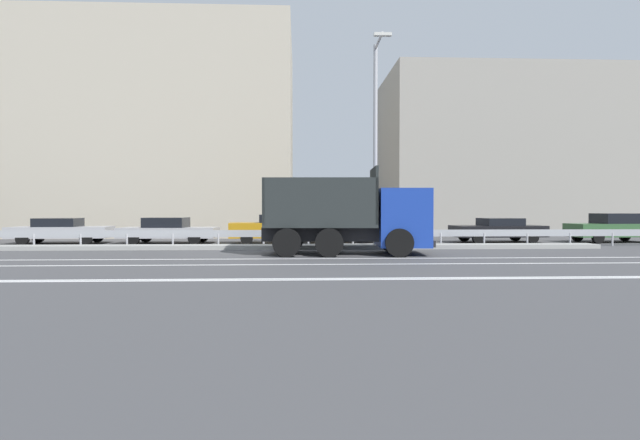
% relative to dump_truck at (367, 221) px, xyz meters
% --- Properties ---
extents(ground_plane, '(320.00, 320.00, 0.00)m').
position_rel_dump_truck_xyz_m(ground_plane, '(-4.25, 0.81, -1.28)').
color(ground_plane, '#424244').
extents(lane_strip_0, '(54.06, 0.16, 0.01)m').
position_rel_dump_truck_xyz_m(lane_strip_0, '(-0.85, -1.75, -1.27)').
color(lane_strip_0, silver).
rests_on(lane_strip_0, ground_plane).
extents(lane_strip_1, '(54.06, 0.16, 0.01)m').
position_rel_dump_truck_xyz_m(lane_strip_1, '(-0.85, -3.55, -1.27)').
color(lane_strip_1, silver).
rests_on(lane_strip_1, ground_plane).
extents(lane_strip_2, '(54.06, 0.16, 0.01)m').
position_rel_dump_truck_xyz_m(lane_strip_2, '(-0.85, -6.95, -1.27)').
color(lane_strip_2, silver).
rests_on(lane_strip_2, ground_plane).
extents(lane_strip_3, '(54.06, 0.16, 0.01)m').
position_rel_dump_truck_xyz_m(lane_strip_3, '(-0.85, -6.72, -1.27)').
color(lane_strip_3, silver).
rests_on(lane_strip_3, ground_plane).
extents(median_island, '(29.73, 1.10, 0.18)m').
position_rel_dump_truck_xyz_m(median_island, '(-4.25, 2.61, -1.19)').
color(median_island, gray).
rests_on(median_island, ground_plane).
extents(median_guardrail, '(54.06, 0.09, 0.78)m').
position_rel_dump_truck_xyz_m(median_guardrail, '(-4.25, 3.70, -0.71)').
color(median_guardrail, '#9EA0A5').
rests_on(median_guardrail, ground_plane).
extents(dump_truck, '(6.51, 3.02, 3.33)m').
position_rel_dump_truck_xyz_m(dump_truck, '(0.00, 0.00, 0.00)').
color(dump_truck, '#19389E').
rests_on(dump_truck, ground_plane).
extents(median_road_sign, '(0.80, 0.16, 2.63)m').
position_rel_dump_truck_xyz_m(median_road_sign, '(-2.89, 2.61, 0.14)').
color(median_road_sign, white).
rests_on(median_road_sign, ground_plane).
extents(street_lamp_1, '(0.70, 2.14, 8.87)m').
position_rel_dump_truck_xyz_m(street_lamp_1, '(0.71, 2.30, 3.64)').
color(street_lamp_1, '#ADADB2').
rests_on(street_lamp_1, ground_plane).
extents(parked_car_2, '(4.84, 2.19, 1.28)m').
position_rel_dump_truck_xyz_m(parked_car_2, '(-14.55, 6.29, -0.61)').
color(parked_car_2, '#A3A3A8').
rests_on(parked_car_2, ground_plane).
extents(parked_car_3, '(4.81, 2.13, 1.31)m').
position_rel_dump_truck_xyz_m(parked_car_3, '(-9.20, 6.22, -0.60)').
color(parked_car_3, '#A3A3A8').
rests_on(parked_car_3, ground_plane).
extents(parked_car_4, '(4.80, 2.17, 1.46)m').
position_rel_dump_truck_xyz_m(parked_car_4, '(-3.77, 6.12, -0.52)').
color(parked_car_4, '#B27A14').
rests_on(parked_car_4, ground_plane).
extents(parked_car_5, '(4.58, 2.15, 1.56)m').
position_rel_dump_truck_xyz_m(parked_car_5, '(1.54, 6.64, -0.49)').
color(parked_car_5, silver).
rests_on(parked_car_5, ground_plane).
extents(parked_car_6, '(4.78, 2.19, 1.27)m').
position_rel_dump_truck_xyz_m(parked_car_6, '(7.74, 6.26, -0.61)').
color(parked_car_6, black).
rests_on(parked_car_6, ground_plane).
extents(parked_car_7, '(4.60, 2.09, 1.51)m').
position_rel_dump_truck_xyz_m(parked_car_7, '(13.76, 6.10, -0.52)').
color(parked_car_7, '#335B33').
rests_on(parked_car_7, ground_plane).
extents(background_building_0, '(20.07, 11.83, 13.61)m').
position_rel_dump_truck_xyz_m(background_building_0, '(-13.13, 16.07, 5.53)').
color(background_building_0, '#B7AD99').
rests_on(background_building_0, ground_plane).
extents(background_building_1, '(17.85, 11.01, 11.67)m').
position_rel_dump_truck_xyz_m(background_building_1, '(12.92, 18.77, 4.56)').
color(background_building_1, gray).
rests_on(background_building_1, ground_plane).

